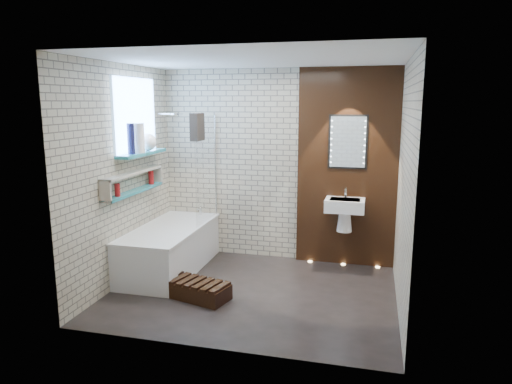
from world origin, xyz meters
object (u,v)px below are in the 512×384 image
(bath_screen, at_px, (206,169))
(led_mirror, at_px, (348,142))
(bathtub, at_px, (170,248))
(washbasin, at_px, (345,210))
(walnut_step, at_px, (196,290))

(bath_screen, relative_size, led_mirror, 2.00)
(bathtub, xyz_separation_m, bath_screen, (0.35, 0.44, 0.99))
(washbasin, relative_size, walnut_step, 0.76)
(bathtub, distance_m, bath_screen, 1.14)
(bathtub, relative_size, walnut_step, 2.27)
(led_mirror, relative_size, walnut_step, 0.91)
(washbasin, distance_m, led_mirror, 0.88)
(washbasin, bearing_deg, led_mirror, 90.00)
(bath_screen, height_order, walnut_step, bath_screen)
(bathtub, bearing_deg, led_mirror, 19.78)
(bath_screen, xyz_separation_m, washbasin, (1.82, 0.18, -0.49))
(washbasin, bearing_deg, bath_screen, -174.22)
(bathtub, height_order, washbasin, washbasin)
(bath_screen, distance_m, led_mirror, 1.89)
(bath_screen, distance_m, washbasin, 1.89)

